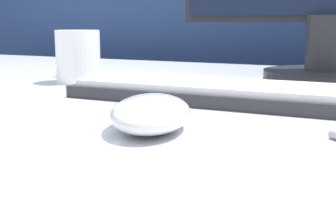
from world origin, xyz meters
name	(u,v)px	position (x,y,z in m)	size (l,w,h in m)	color
partition_panel	(322,138)	(0.00, 0.62, 0.57)	(5.00, 0.03, 1.13)	navy
computer_mouse_near	(151,113)	(-0.05, -0.22, 0.78)	(0.11, 0.14, 0.03)	silver
keyboard	(219,92)	(-0.05, -0.03, 0.77)	(0.39, 0.13, 0.02)	#28282D
mug	(78,57)	(-0.32, 0.04, 0.80)	(0.07, 0.07, 0.09)	white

